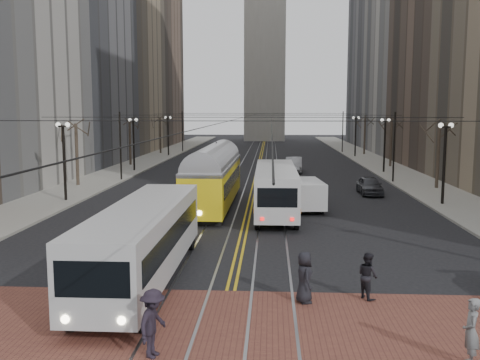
# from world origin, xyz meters

# --- Properties ---
(ground) EXTENTS (260.00, 260.00, 0.00)m
(ground) POSITION_xyz_m (0.00, 0.00, 0.00)
(ground) COLOR black
(ground) RESTS_ON ground
(sidewalk_left) EXTENTS (5.00, 140.00, 0.15)m
(sidewalk_left) POSITION_xyz_m (-15.00, 45.00, 0.07)
(sidewalk_left) COLOR gray
(sidewalk_left) RESTS_ON ground
(sidewalk_right) EXTENTS (5.00, 140.00, 0.15)m
(sidewalk_right) POSITION_xyz_m (15.00, 45.00, 0.07)
(sidewalk_right) COLOR gray
(sidewalk_right) RESTS_ON ground
(crosswalk_band) EXTENTS (25.00, 6.00, 0.01)m
(crosswalk_band) POSITION_xyz_m (0.00, -4.00, 0.01)
(crosswalk_band) COLOR brown
(crosswalk_band) RESTS_ON ground
(streetcar_rails) EXTENTS (4.80, 130.00, 0.02)m
(streetcar_rails) POSITION_xyz_m (0.00, 45.00, 0.00)
(streetcar_rails) COLOR gray
(streetcar_rails) RESTS_ON ground
(centre_lines) EXTENTS (0.42, 130.00, 0.01)m
(centre_lines) POSITION_xyz_m (0.00, 45.00, 0.01)
(centre_lines) COLOR gold
(centre_lines) RESTS_ON ground
(building_left_mid) EXTENTS (16.00, 20.00, 34.00)m
(building_left_mid) POSITION_xyz_m (-25.50, 46.00, 17.00)
(building_left_mid) COLOR slate
(building_left_mid) RESTS_ON ground
(building_left_far) EXTENTS (16.00, 20.00, 40.00)m
(building_left_far) POSITION_xyz_m (-25.50, 86.00, 20.00)
(building_left_far) COLOR brown
(building_left_far) RESTS_ON ground
(building_right_mid) EXTENTS (16.00, 20.00, 34.00)m
(building_right_mid) POSITION_xyz_m (25.50, 46.00, 17.00)
(building_right_mid) COLOR brown
(building_right_mid) RESTS_ON ground
(building_right_far) EXTENTS (16.00, 20.00, 40.00)m
(building_right_far) POSITION_xyz_m (25.50, 86.00, 20.00)
(building_right_far) COLOR slate
(building_right_far) RESTS_ON ground
(lamp_posts) EXTENTS (27.60, 57.20, 5.60)m
(lamp_posts) POSITION_xyz_m (-0.00, 28.75, 2.80)
(lamp_posts) COLOR black
(lamp_posts) RESTS_ON ground
(street_trees) EXTENTS (31.68, 53.28, 5.60)m
(street_trees) POSITION_xyz_m (0.00, 35.25, 2.80)
(street_trees) COLOR #382D23
(street_trees) RESTS_ON ground
(trolley_wires) EXTENTS (25.96, 120.00, 6.60)m
(trolley_wires) POSITION_xyz_m (0.00, 34.83, 3.77)
(trolley_wires) COLOR black
(trolley_wires) RESTS_ON ground
(transit_bus) EXTENTS (2.56, 12.18, 3.04)m
(transit_bus) POSITION_xyz_m (-3.50, 0.00, 1.52)
(transit_bus) COLOR beige
(transit_bus) RESTS_ON ground
(streetcar) EXTENTS (2.83, 14.26, 3.35)m
(streetcar) POSITION_xyz_m (-2.50, 16.72, 1.68)
(streetcar) COLOR yellow
(streetcar) RESTS_ON ground
(rear_bus) EXTENTS (2.63, 11.72, 3.05)m
(rear_bus) POSITION_xyz_m (1.80, 14.20, 1.53)
(rear_bus) COLOR silver
(rear_bus) RESTS_ON ground
(cargo_van) EXTENTS (2.23, 4.76, 2.04)m
(cargo_van) POSITION_xyz_m (4.00, 15.63, 1.02)
(cargo_van) COLOR #BDBDBD
(cargo_van) RESTS_ON ground
(sedan_grey) EXTENTS (1.76, 4.27, 1.45)m
(sedan_grey) POSITION_xyz_m (9.46, 22.94, 0.72)
(sedan_grey) COLOR #3B3D42
(sedan_grey) RESTS_ON ground
(sedan_silver) EXTENTS (1.98, 5.05, 1.64)m
(sedan_silver) POSITION_xyz_m (4.00, 38.26, 0.82)
(sedan_silver) COLOR #97989E
(sedan_silver) RESTS_ON ground
(pedestrian_a) EXTENTS (0.76, 1.00, 1.83)m
(pedestrian_a) POSITION_xyz_m (2.68, -2.04, 0.93)
(pedestrian_a) COLOR black
(pedestrian_a) RESTS_ON crosswalk_band
(pedestrian_b) EXTENTS (0.56, 0.74, 1.84)m
(pedestrian_b) POSITION_xyz_m (6.79, -6.50, 0.93)
(pedestrian_b) COLOR slate
(pedestrian_b) RESTS_ON crosswalk_band
(pedestrian_c) EXTENTS (0.94, 1.02, 1.68)m
(pedestrian_c) POSITION_xyz_m (4.98, -1.50, 0.85)
(pedestrian_c) COLOR black
(pedestrian_c) RESTS_ON crosswalk_band
(pedestrian_d) EXTENTS (1.00, 1.37, 1.91)m
(pedestrian_d) POSITION_xyz_m (-1.71, -6.50, 0.97)
(pedestrian_d) COLOR black
(pedestrian_d) RESTS_ON crosswalk_band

